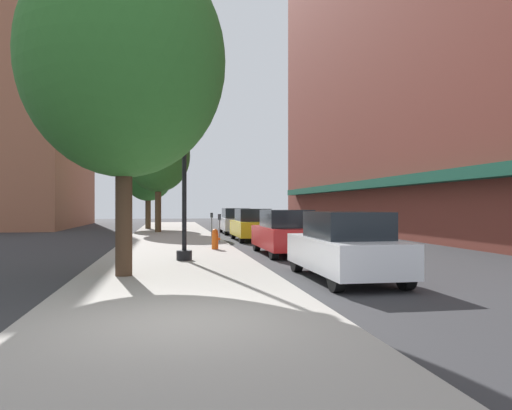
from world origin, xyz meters
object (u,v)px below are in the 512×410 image
object	(u,v)px
fire_hydrant	(215,239)
tree_far	(158,156)
tree_near	(124,61)
car_white	(345,247)
car_red	(285,233)
lamppost	(184,161)
parking_meter_far	(212,222)
parking_meter_near	(219,225)
car_silver	(235,221)
car_yellow	(252,225)
tree_mid	(148,171)

from	to	relation	value
fire_hydrant	tree_far	size ratio (longest dim) A/B	0.11
tree_near	car_white	size ratio (longest dim) A/B	1.86
tree_near	car_red	world-z (taller)	tree_near
lamppost	parking_meter_far	distance (m)	11.53
parking_meter_near	car_silver	bearing A→B (deg)	77.78
parking_meter_far	car_silver	world-z (taller)	car_silver
lamppost	car_white	distance (m)	5.97
car_yellow	car_silver	xyz separation A→B (m)	(0.00, 6.48, 0.00)
tree_far	car_white	world-z (taller)	tree_far
car_yellow	tree_mid	bearing A→B (deg)	117.57
lamppost	tree_far	bearing A→B (deg)	94.06
parking_meter_far	tree_mid	xyz separation A→B (m)	(-3.83, 10.31, 3.45)
lamppost	car_yellow	xyz separation A→B (m)	(3.75, 9.50, -2.39)
fire_hydrant	car_white	distance (m)	7.99
parking_meter_far	car_yellow	distance (m)	2.57
parking_meter_far	car_red	size ratio (longest dim) A/B	0.30
fire_hydrant	tree_far	bearing A→B (deg)	100.69
lamppost	tree_far	world-z (taller)	tree_far
parking_meter_near	tree_far	size ratio (longest dim) A/B	0.18
tree_near	car_white	bearing A→B (deg)	-9.16
lamppost	car_silver	distance (m)	16.59
car_red	parking_meter_far	bearing A→B (deg)	101.09
parking_meter_near	car_white	world-z (taller)	car_white
tree_mid	car_silver	bearing A→B (deg)	-43.56
tree_mid	car_white	distance (m)	26.34
car_red	tree_far	bearing A→B (deg)	107.57
car_yellow	tree_far	bearing A→B (deg)	126.05
lamppost	parking_meter_far	world-z (taller)	lamppost
parking_meter_far	car_yellow	bearing A→B (deg)	-40.56
lamppost	car_silver	world-z (taller)	lamppost
tree_far	car_red	bearing A→B (deg)	-71.26
tree_near	parking_meter_far	bearing A→B (deg)	76.86
car_white	car_yellow	bearing A→B (deg)	88.90
parking_meter_near	fire_hydrant	bearing A→B (deg)	-98.66
fire_hydrant	tree_far	world-z (taller)	tree_far
tree_far	parking_meter_near	bearing A→B (deg)	-73.00
tree_mid	fire_hydrant	bearing A→B (deg)	-79.47
tree_far	car_white	xyz separation A→B (m)	(4.94, -20.73, -4.25)
fire_hydrant	parking_meter_far	world-z (taller)	parking_meter_far
parking_meter_near	parking_meter_far	distance (m)	4.19
parking_meter_near	tree_mid	world-z (taller)	tree_mid
tree_mid	car_silver	distance (m)	8.75
parking_meter_far	tree_far	distance (m)	7.55
tree_far	car_white	bearing A→B (deg)	-76.60
fire_hydrant	car_red	xyz separation A→B (m)	(2.46, -1.43, 0.29)
tree_near	car_white	xyz separation A→B (m)	(5.29, -0.85, -4.49)
parking_meter_near	tree_far	world-z (taller)	tree_far
car_yellow	car_silver	bearing A→B (deg)	91.82
lamppost	tree_mid	bearing A→B (deg)	95.39
tree_mid	car_red	world-z (taller)	tree_mid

